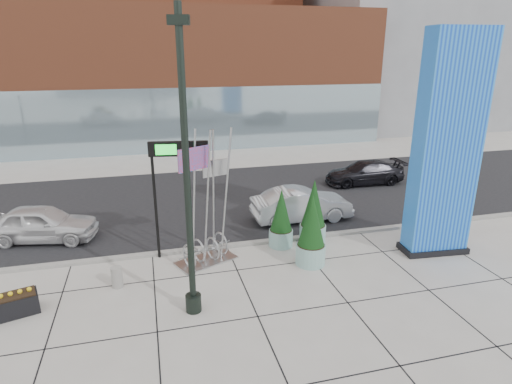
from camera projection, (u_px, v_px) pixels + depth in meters
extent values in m
plane|color=#9E9991|center=(220.00, 303.00, 13.72)|extent=(160.00, 160.00, 0.00)
cube|color=black|center=(187.00, 202.00, 22.90)|extent=(80.00, 12.00, 0.02)
cube|color=gray|center=(203.00, 249.00, 17.37)|extent=(80.00, 0.30, 0.12)
cube|color=brown|center=(175.00, 77.00, 37.02)|extent=(34.00, 10.00, 11.00)
cube|color=#8CA5B2|center=(183.00, 120.00, 33.56)|extent=(34.00, 0.60, 5.00)
cube|color=slate|center=(402.00, 38.00, 46.47)|extent=(20.00, 18.00, 18.00)
cube|color=blue|center=(447.00, 147.00, 15.98)|extent=(2.44, 1.14, 8.54)
cube|color=black|center=(432.00, 248.00, 17.29)|extent=(2.65, 1.35, 0.24)
cylinder|color=black|center=(187.00, 174.00, 11.94)|extent=(0.20, 0.20, 8.89)
cylinder|color=black|center=(194.00, 303.00, 13.26)|extent=(0.49, 0.49, 0.56)
cube|color=black|center=(178.00, 20.00, 10.68)|extent=(0.60, 0.38, 0.24)
cube|color=#ABACB0|center=(206.00, 260.00, 16.46)|extent=(2.52, 1.94, 0.06)
cylinder|color=#ABACB0|center=(184.00, 202.00, 15.30)|extent=(0.09, 0.09, 5.13)
cylinder|color=#ABACB0|center=(195.00, 198.00, 15.73)|extent=(0.09, 0.09, 5.13)
cylinder|color=#ABACB0|center=(207.00, 199.00, 15.59)|extent=(0.09, 0.09, 5.13)
cylinder|color=#ABACB0|center=(218.00, 195.00, 15.99)|extent=(0.09, 0.09, 5.13)
cylinder|color=#ABACB0|center=(227.00, 199.00, 15.62)|extent=(0.09, 0.09, 5.13)
torus|color=#ABACB0|center=(186.00, 253.00, 16.04)|extent=(0.44, 0.88, 0.93)
torus|color=#ABACB0|center=(199.00, 249.00, 16.35)|extent=(0.44, 0.88, 0.93)
torus|color=#ABACB0|center=(213.00, 250.00, 16.28)|extent=(0.44, 0.88, 0.93)
torus|color=#ABACB0|center=(225.00, 246.00, 16.60)|extent=(0.44, 0.88, 0.93)
cube|color=red|center=(193.00, 158.00, 15.11)|extent=(1.20, 0.68, 0.82)
cube|color=#ABACB0|center=(219.00, 170.00, 15.58)|extent=(0.99, 0.36, 0.62)
cylinder|color=gray|center=(117.00, 277.00, 14.58)|extent=(0.38, 0.38, 0.74)
cylinder|color=black|center=(155.00, 203.00, 16.08)|extent=(0.11, 0.11, 4.54)
cube|color=black|center=(178.00, 148.00, 15.66)|extent=(2.17, 0.53, 0.54)
cube|color=#19D833|center=(166.00, 149.00, 15.45)|extent=(0.75, 0.14, 0.38)
cylinder|color=#84B1AB|center=(312.00, 233.00, 18.00)|extent=(1.10, 1.10, 0.77)
cylinder|color=black|center=(313.00, 225.00, 17.88)|extent=(1.01, 1.01, 0.07)
cone|color=black|center=(314.00, 203.00, 17.57)|extent=(0.99, 0.99, 1.98)
cylinder|color=#84B1AB|center=(281.00, 238.00, 17.68)|extent=(0.99, 0.99, 0.69)
cylinder|color=black|center=(281.00, 230.00, 17.57)|extent=(0.91, 0.91, 0.06)
cone|color=black|center=(281.00, 210.00, 17.29)|extent=(0.89, 0.89, 1.78)
cylinder|color=#84B1AB|center=(310.00, 254.00, 16.16)|extent=(1.12, 1.12, 0.78)
cylinder|color=black|center=(311.00, 245.00, 16.03)|extent=(1.03, 1.03, 0.07)
cone|color=black|center=(312.00, 220.00, 15.71)|extent=(1.01, 1.01, 2.02)
cube|color=black|center=(13.00, 306.00, 13.05)|extent=(1.58, 1.10, 0.62)
cube|color=black|center=(11.00, 296.00, 12.95)|extent=(1.46, 0.97, 0.06)
imported|color=silver|center=(42.00, 224.00, 18.04)|extent=(4.77, 2.70, 1.53)
imported|color=#B5B7BD|center=(302.00, 205.00, 20.18)|extent=(4.77, 1.75, 1.56)
imported|color=black|center=(364.00, 173.00, 25.81)|extent=(4.81, 2.10, 1.38)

